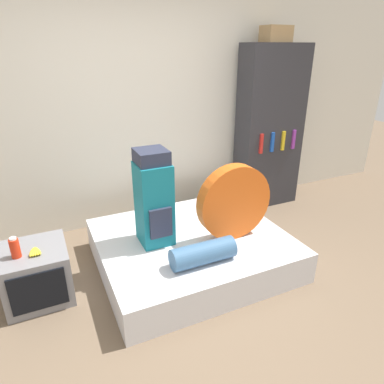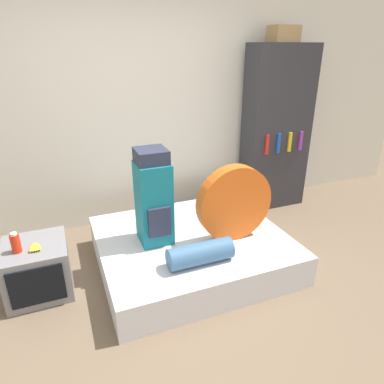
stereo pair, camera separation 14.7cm
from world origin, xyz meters
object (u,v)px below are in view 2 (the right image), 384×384
television (38,269)px  cardboard_box (284,34)px  tent_bag (234,203)px  canister (16,243)px  bookshelf (276,130)px  backpack (154,198)px  sleeping_roll (200,254)px

television → cardboard_box: (2.85, 0.81, 1.86)m
tent_bag → canister: tent_bag is taller
tent_bag → bookshelf: bearing=42.5°
tent_bag → television: size_ratio=1.30×
backpack → cardboard_box: (1.82, 0.85, 1.37)m
sleeping_roll → bookshelf: bookshelf is taller
television → canister: 0.33m
bookshelf → canister: bearing=-164.1°
sleeping_roll → television: 1.38m
backpack → bookshelf: bookshelf is taller
cardboard_box → sleeping_roll: bearing=-139.6°
canister → cardboard_box: (2.96, 0.87, 1.55)m
tent_bag → sleeping_roll: 0.59m
sleeping_roll → canister: bearing=160.7°
bookshelf → cardboard_box: (-0.01, 0.02, 1.09)m
canister → cardboard_box: size_ratio=0.54×
tent_bag → canister: (-1.82, 0.21, -0.12)m
bookshelf → tent_bag: bearing=-137.5°
sleeping_roll → television: size_ratio=1.01×
bookshelf → cardboard_box: bearing=127.0°
backpack → television: backpack is taller
television → canister: canister is taller
backpack → television: (-1.03, 0.03, -0.49)m
tent_bag → cardboard_box: 2.12m
backpack → tent_bag: 0.73m
television → bookshelf: size_ratio=0.27×
sleeping_roll → cardboard_box: bearing=40.4°
tent_bag → sleeping_roll: bearing=-148.4°
tent_bag → cardboard_box: cardboard_box is taller
tent_bag → cardboard_box: bearing=43.4°
canister → cardboard_box: 3.45m
canister → bookshelf: size_ratio=0.09×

